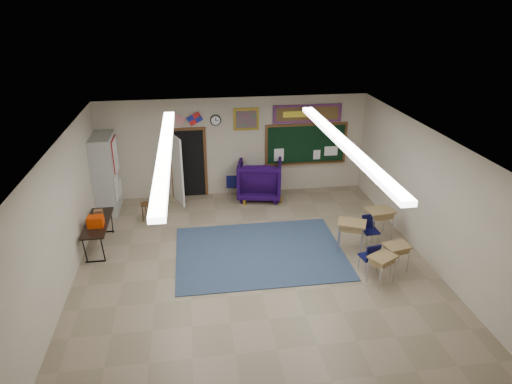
{
  "coord_description": "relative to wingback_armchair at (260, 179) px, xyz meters",
  "views": [
    {
      "loc": [
        -1.26,
        -8.59,
        5.74
      ],
      "look_at": [
        0.21,
        1.5,
        1.3
      ],
      "focal_mm": 32.0,
      "sensor_mm": 36.0,
      "label": 1
    }
  ],
  "objects": [
    {
      "name": "student_chair_reading",
      "position": [
        -0.82,
        0.04,
        -0.2
      ],
      "size": [
        0.46,
        0.46,
        0.79
      ],
      "primitive_type": null,
      "rotation": [
        0.0,
        0.0,
        2.97
      ],
      "color": "black",
      "rests_on": "floor"
    },
    {
      "name": "wall_clock",
      "position": [
        -1.26,
        0.39,
        1.75
      ],
      "size": [
        0.32,
        0.05,
        0.32
      ],
      "color": "black",
      "rests_on": "back_wall"
    },
    {
      "name": "ceiling",
      "position": [
        -0.71,
        -4.07,
        2.4
      ],
      "size": [
        8.0,
        9.0,
        0.04
      ],
      "primitive_type": "cube",
      "color": "silver",
      "rests_on": "back_wall"
    },
    {
      "name": "student_desk_front_left",
      "position": [
        1.67,
        -3.5,
        -0.16
      ],
      "size": [
        0.8,
        0.72,
        0.78
      ],
      "rotation": [
        0.0,
        0.0,
        -0.43
      ],
      "color": "olive",
      "rests_on": "floor"
    },
    {
      "name": "front_wall",
      "position": [
        -0.71,
        -8.57,
        0.9
      ],
      "size": [
        8.0,
        0.04,
        3.0
      ],
      "primitive_type": "cube",
      "color": "#BEB29A",
      "rests_on": "floor"
    },
    {
      "name": "bulletin_board",
      "position": [
        1.49,
        0.39,
        1.85
      ],
      "size": [
        2.1,
        0.05,
        0.55
      ],
      "color": "#AB190E",
      "rests_on": "back_wall"
    },
    {
      "name": "student_desk_front_right",
      "position": [
        2.58,
        -2.99,
        -0.15
      ],
      "size": [
        0.73,
        0.58,
        0.8
      ],
      "rotation": [
        0.0,
        0.0,
        0.14
      ],
      "color": "olive",
      "rests_on": "floor"
    },
    {
      "name": "storage_cabinet",
      "position": [
        -4.42,
        -0.22,
        0.5
      ],
      "size": [
        0.59,
        1.25,
        2.2
      ],
      "color": "#A3A39F",
      "rests_on": "floor"
    },
    {
      "name": "fluorescent_strips",
      "position": [
        -0.71,
        -4.07,
        2.34
      ],
      "size": [
        3.86,
        6.0,
        0.1
      ],
      "primitive_type": null,
      "color": "white",
      "rests_on": "ceiling"
    },
    {
      "name": "folding_table",
      "position": [
        -4.35,
        -2.42,
        -0.23
      ],
      "size": [
        0.55,
        1.64,
        0.94
      ],
      "rotation": [
        0.0,
        0.0,
        -0.0
      ],
      "color": "black",
      "rests_on": "floor"
    },
    {
      "name": "student_desk_back_right",
      "position": [
        2.38,
        -4.46,
        -0.23
      ],
      "size": [
        0.61,
        0.51,
        0.65
      ],
      "rotation": [
        0.0,
        0.0,
        0.21
      ],
      "color": "olive",
      "rests_on": "floor"
    },
    {
      "name": "doorway",
      "position": [
        -2.21,
        0.28,
        0.46
      ],
      "size": [
        1.1,
        0.89,
        2.16
      ],
      "color": "black",
      "rests_on": "back_wall"
    },
    {
      "name": "area_rug",
      "position": [
        -0.51,
        -3.27,
        -0.59
      ],
      "size": [
        4.0,
        3.0,
        0.02
      ],
      "primitive_type": "cube",
      "color": "#2D3C56",
      "rests_on": "floor"
    },
    {
      "name": "right_wall",
      "position": [
        3.29,
        -4.07,
        0.9
      ],
      "size": [
        0.04,
        9.0,
        3.0
      ],
      "primitive_type": "cube",
      "color": "#BEB29A",
      "rests_on": "floor"
    },
    {
      "name": "student_chair_desk_b",
      "position": [
        2.23,
        -3.33,
        -0.21
      ],
      "size": [
        0.41,
        0.41,
        0.78
      ],
      "primitive_type": null,
      "rotation": [
        0.0,
        0.0,
        0.07
      ],
      "color": "black",
      "rests_on": "floor"
    },
    {
      "name": "wall_flags",
      "position": [
        -2.11,
        0.37,
        1.88
      ],
      "size": [
        1.16,
        0.06,
        0.7
      ],
      "primitive_type": null,
      "color": "red",
      "rests_on": "back_wall"
    },
    {
      "name": "chalkboard",
      "position": [
        1.49,
        0.39,
        0.87
      ],
      "size": [
        2.55,
        0.14,
        1.3
      ],
      "color": "#583419",
      "rests_on": "back_wall"
    },
    {
      "name": "wingback_armchair",
      "position": [
        0.0,
        0.0,
        0.0
      ],
      "size": [
        1.52,
        1.55,
        1.2
      ],
      "primitive_type": "imported",
      "rotation": [
        0.0,
        0.0,
        2.93
      ],
      "color": "black",
      "rests_on": "floor"
    },
    {
      "name": "left_wall",
      "position": [
        -4.71,
        -4.07,
        0.9
      ],
      "size": [
        0.04,
        9.0,
        3.0
      ],
      "primitive_type": "cube",
      "color": "#BEB29A",
      "rests_on": "floor"
    },
    {
      "name": "wooden_stool",
      "position": [
        -3.31,
        -1.16,
        -0.32
      ],
      "size": [
        0.3,
        0.3,
        0.53
      ],
      "color": "#533519",
      "rests_on": "floor"
    },
    {
      "name": "student_chair_desk_a",
      "position": [
        1.76,
        -4.44,
        -0.22
      ],
      "size": [
        0.44,
        0.44,
        0.76
      ],
      "primitive_type": null,
      "rotation": [
        0.0,
        0.0,
        3.32
      ],
      "color": "black",
      "rests_on": "floor"
    },
    {
      "name": "student_desk_back_left",
      "position": [
        1.87,
        -4.88,
        -0.22
      ],
      "size": [
        0.69,
        0.64,
        0.67
      ],
      "rotation": [
        0.0,
        0.0,
        0.51
      ],
      "color": "olive",
      "rests_on": "floor"
    },
    {
      "name": "back_wall",
      "position": [
        -0.71,
        0.43,
        0.9
      ],
      "size": [
        8.0,
        0.04,
        3.0
      ],
      "primitive_type": "cube",
      "color": "#BEB29A",
      "rests_on": "floor"
    },
    {
      "name": "floor",
      "position": [
        -0.71,
        -4.07,
        -0.6
      ],
      "size": [
        9.0,
        9.0,
        0.0
      ],
      "primitive_type": "plane",
      "color": "#87755D",
      "rests_on": "ground"
    },
    {
      "name": "framed_art_print",
      "position": [
        -0.36,
        0.39,
        1.75
      ],
      "size": [
        0.75,
        0.05,
        0.65
      ],
      "color": "olive",
      "rests_on": "back_wall"
    }
  ]
}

